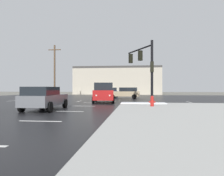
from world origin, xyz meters
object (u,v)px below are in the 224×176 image
sedan_navy (112,92)px  fire_hydrant (152,101)px  suv_red (104,92)px  utility_pole_distant (55,70)px  sedan_grey (44,98)px  sedan_tan (125,93)px  traffic_signal_mast (144,63)px

sedan_navy → fire_hydrant: bearing=7.8°
sedan_navy → suv_red: suv_red is taller
fire_hydrant → sedan_navy: size_ratio=0.17×
utility_pole_distant → sedan_grey: bearing=-70.1°
sedan_grey → sedan_tan: (4.73, 16.26, 0.00)m
fire_hydrant → sedan_navy: (-5.36, 21.09, 0.32)m
suv_red → sedan_tan: 8.50m
fire_hydrant → sedan_grey: size_ratio=0.17×
sedan_tan → utility_pole_distant: bearing=-18.4°
sedan_navy → suv_red: 15.51m
traffic_signal_mast → sedan_grey: 9.57m
sedan_navy → utility_pole_distant: bearing=-82.0°
sedan_navy → suv_red: (0.86, -15.48, 0.24)m
suv_red → fire_hydrant: bearing=32.8°
fire_hydrant → sedan_tan: size_ratio=0.17×
traffic_signal_mast → sedan_grey: (-7.00, -5.80, -2.98)m
fire_hydrant → sedan_tan: 14.17m
sedan_tan → utility_pole_distant: size_ratio=0.52×
sedan_grey → suv_red: suv_red is taller
suv_red → sedan_tan: suv_red is taller
traffic_signal_mast → sedan_tan: bearing=-14.7°
fire_hydrant → suv_red: 7.21m
traffic_signal_mast → sedan_tan: size_ratio=1.20×
fire_hydrant → utility_pole_distant: utility_pole_distant is taller
sedan_grey → suv_red: (2.93, 7.96, 0.24)m
utility_pole_distant → fire_hydrant: bearing=-51.1°
sedan_navy → utility_pole_distant: (-9.64, -2.49, 3.81)m
sedan_tan → fire_hydrant: bearing=103.5°
sedan_grey → utility_pole_distant: bearing=18.3°
fire_hydrant → traffic_signal_mast: bearing=97.1°
sedan_tan → utility_pole_distant: 13.70m
traffic_signal_mast → fire_hydrant: size_ratio=6.94×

